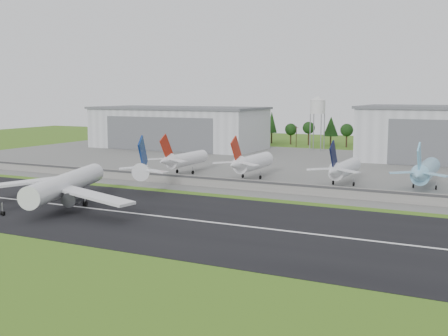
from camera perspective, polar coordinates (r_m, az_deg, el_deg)
The scene contains 14 objects.
ground at distance 140.08m, azimuth -11.72°, elevation -5.32°, with size 600.00×600.00×0.00m, color #376517.
runway at distance 147.83m, azimuth -9.31°, elevation -4.56°, with size 320.00×60.00×0.10m, color black.
runway_centerline at distance 147.82m, azimuth -9.31°, elevation -4.53°, with size 220.00×1.00×0.02m, color white.
apron at distance 244.21m, azimuth 5.98°, elevation 0.32°, with size 320.00×150.00×0.10m, color slate.
blast_fence at distance 185.14m, azimuth -1.14°, elevation -1.44°, with size 240.00×0.61×3.50m.
hangar_west at distance 318.56m, azimuth -4.68°, elevation 4.13°, with size 97.00×44.00×23.20m.
water_tower at distance 305.45m, azimuth 9.50°, elevation 6.33°, with size 8.40×8.40×29.40m.
utility_poles at distance 319.88m, azimuth 11.06°, elevation 1.94°, with size 230.00×3.00×12.00m, color black, non-canonical shape.
treeline at distance 334.29m, azimuth 11.75°, elevation 2.16°, with size 320.00×16.00×22.00m, color black, non-canonical shape.
main_airliner at distance 160.43m, azimuth -15.85°, elevation -2.03°, with size 54.12×57.60×18.17m.
parked_jet_red_a at distance 214.98m, azimuth -4.21°, elevation 0.90°, with size 7.36×31.29×16.35m.
parked_jet_red_b at distance 202.12m, azimuth 2.66°, elevation 0.56°, with size 7.36×31.29×16.64m.
parked_jet_navy at distance 191.01m, azimuth 11.95°, elevation -0.08°, with size 7.36×31.29×16.38m.
parked_jet_skyblue at distance 191.25m, azimuth 19.73°, elevation -0.29°, with size 7.36×37.29×16.68m.
Camera 1 is at (85.23, -106.75, 31.05)m, focal length 45.00 mm.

